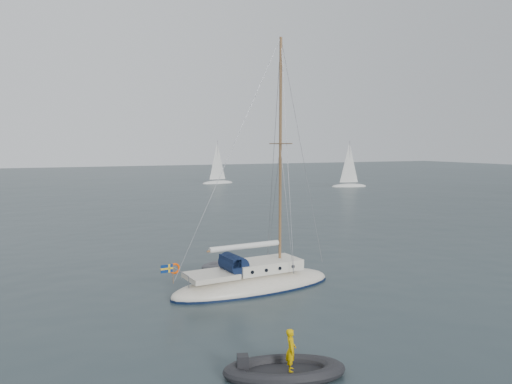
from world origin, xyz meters
name	(u,v)px	position (x,y,z in m)	size (l,w,h in m)	color
ground	(292,270)	(0.00, 0.00, 0.00)	(300.00, 300.00, 0.00)	black
sailboat	(254,270)	(-3.78, -2.75, 1.04)	(9.67, 2.90, 13.77)	silver
dinghy	(219,265)	(-3.91, 2.27, 0.16)	(2.49, 1.13, 0.36)	#4C4B51
rib	(284,369)	(-6.92, -12.26, 0.25)	(4.09, 1.86, 1.63)	black
distant_yacht_c	(217,164)	(18.58, 64.77, 3.75)	(6.63, 3.53, 8.78)	silver
distant_yacht_b	(349,166)	(37.36, 47.84, 3.71)	(6.55, 3.49, 8.68)	silver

